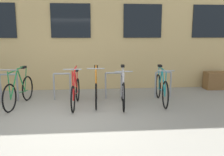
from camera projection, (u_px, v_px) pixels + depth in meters
The scene contains 9 objects.
ground_plane at pixel (62, 122), 5.30m from camera, with size 42.00×42.00×0.00m, color gray.
storefront_building at pixel (76, 6), 11.06m from camera, with size 28.00×6.55×6.24m.
bike_rack at pixel (62, 84), 7.06m from camera, with size 6.52×0.05×0.79m.
bicycle_green at pixel (19, 91), 6.52m from camera, with size 0.45×1.80×1.07m.
bicycle_red at pixel (75, 92), 6.48m from camera, with size 0.44×1.70×1.09m.
bicycle_silver at pixel (123, 90), 6.54m from camera, with size 0.44×1.77×1.07m.
bicycle_orange at pixel (96, 90), 6.71m from camera, with size 0.44×1.74×1.07m.
bicycle_teal at pixel (161, 88), 6.81m from camera, with size 0.44×1.80×1.04m.
planter_box at pixel (215, 80), 8.46m from camera, with size 0.70×0.44×0.60m, color brown.
Camera 1 is at (0.64, -5.12, 1.91)m, focal length 39.07 mm.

